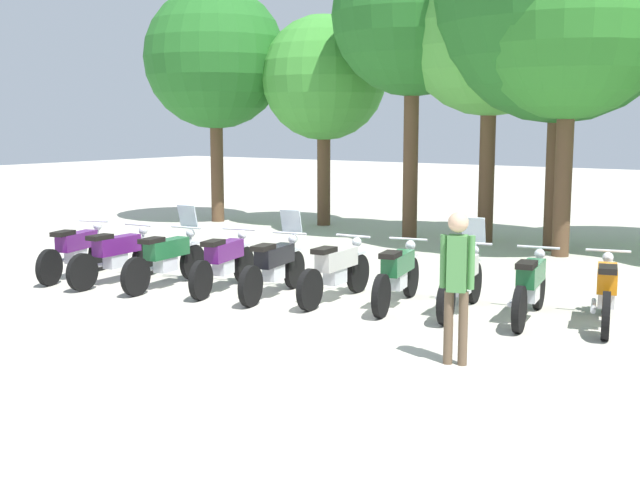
# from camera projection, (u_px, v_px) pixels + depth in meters

# --- Properties ---
(ground_plane) EXTENTS (80.00, 80.00, 0.00)m
(ground_plane) POSITION_uv_depth(u_px,v_px,m) (302.00, 299.00, 12.98)
(ground_plane) COLOR #BCB7A8
(motorcycle_0) EXTENTS (0.83, 2.13, 0.99)m
(motorcycle_0) POSITION_uv_depth(u_px,v_px,m) (76.00, 250.00, 14.75)
(motorcycle_0) COLOR black
(motorcycle_0) RESTS_ON ground_plane
(motorcycle_1) EXTENTS (0.62, 2.19, 0.99)m
(motorcycle_1) POSITION_uv_depth(u_px,v_px,m) (116.00, 255.00, 14.24)
(motorcycle_1) COLOR black
(motorcycle_1) RESTS_ON ground_plane
(motorcycle_2) EXTENTS (0.62, 2.19, 1.37)m
(motorcycle_2) POSITION_uv_depth(u_px,v_px,m) (167.00, 257.00, 13.88)
(motorcycle_2) COLOR black
(motorcycle_2) RESTS_ON ground_plane
(motorcycle_3) EXTENTS (0.76, 2.15, 0.99)m
(motorcycle_3) POSITION_uv_depth(u_px,v_px,m) (224.00, 261.00, 13.61)
(motorcycle_3) COLOR black
(motorcycle_3) RESTS_ON ground_plane
(motorcycle_4) EXTENTS (0.67, 2.17, 1.37)m
(motorcycle_4) POSITION_uv_depth(u_px,v_px,m) (275.00, 265.00, 13.14)
(motorcycle_4) COLOR black
(motorcycle_4) RESTS_ON ground_plane
(motorcycle_5) EXTENTS (0.62, 2.19, 0.99)m
(motorcycle_5) POSITION_uv_depth(u_px,v_px,m) (336.00, 269.00, 12.82)
(motorcycle_5) COLOR black
(motorcycle_5) RESTS_ON ground_plane
(motorcycle_6) EXTENTS (0.72, 2.16, 0.99)m
(motorcycle_6) POSITION_uv_depth(u_px,v_px,m) (397.00, 274.00, 12.44)
(motorcycle_6) COLOR black
(motorcycle_6) RESTS_ON ground_plane
(motorcycle_7) EXTENTS (0.64, 2.18, 1.37)m
(motorcycle_7) POSITION_uv_depth(u_px,v_px,m) (462.00, 278.00, 12.02)
(motorcycle_7) COLOR black
(motorcycle_7) RESTS_ON ground_plane
(motorcycle_8) EXTENTS (0.66, 2.17, 0.99)m
(motorcycle_8) POSITION_uv_depth(u_px,v_px,m) (530.00, 285.00, 11.59)
(motorcycle_8) COLOR black
(motorcycle_8) RESTS_ON ground_plane
(motorcycle_9) EXTENTS (0.80, 2.14, 0.99)m
(motorcycle_9) POSITION_uv_depth(u_px,v_px,m) (606.00, 290.00, 11.25)
(motorcycle_9) COLOR black
(motorcycle_9) RESTS_ON ground_plane
(person_0) EXTENTS (0.41, 0.30, 1.79)m
(person_0) POSITION_uv_depth(u_px,v_px,m) (457.00, 275.00, 9.35)
(person_0) COLOR brown
(person_0) RESTS_ON ground_plane
(tree_0) EXTENTS (3.93, 3.93, 6.55)m
(tree_0) POSITION_uv_depth(u_px,v_px,m) (215.00, 58.00, 22.53)
(tree_0) COLOR brown
(tree_0) RESTS_ON ground_plane
(tree_1) EXTENTS (3.34, 3.34, 5.66)m
(tree_1) POSITION_uv_depth(u_px,v_px,m) (324.00, 79.00, 21.75)
(tree_1) COLOR brown
(tree_1) RESTS_ON ground_plane
(tree_2) EXTENTS (3.84, 3.84, 7.24)m
(tree_2) POSITION_uv_depth(u_px,v_px,m) (413.00, 15.00, 19.05)
(tree_2) COLOR brown
(tree_2) RESTS_ON ground_plane
(tree_3) EXTENTS (4.12, 4.12, 7.05)m
(tree_3) POSITION_uv_depth(u_px,v_px,m) (491.00, 26.00, 18.44)
(tree_3) COLOR brown
(tree_3) RESTS_ON ground_plane
(tree_5) EXTENTS (4.00, 4.00, 6.84)m
(tree_5) POSITION_uv_depth(u_px,v_px,m) (570.00, 22.00, 16.48)
(tree_5) COLOR brown
(tree_5) RESTS_ON ground_plane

